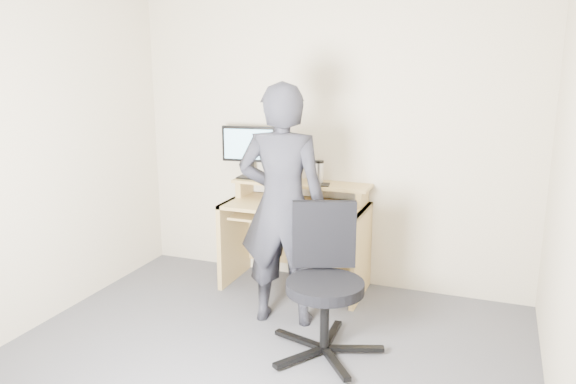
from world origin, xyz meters
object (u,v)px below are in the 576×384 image
Objects in this scene: person at (282,206)px; desk at (298,224)px; office_chair at (325,275)px; monitor at (249,147)px.

desk is at bearing -88.73° from person.
monitor is at bearing 114.03° from office_chair.
office_chair is 0.55× the size of person.
person reaches higher than monitor.
person is at bearing 123.34° from office_chair.
office_chair is at bearing 134.47° from person.
desk is 0.79m from person.
monitor is 1.01m from person.
person reaches higher than desk.
office_chair is (1.03, -1.07, -0.65)m from monitor.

